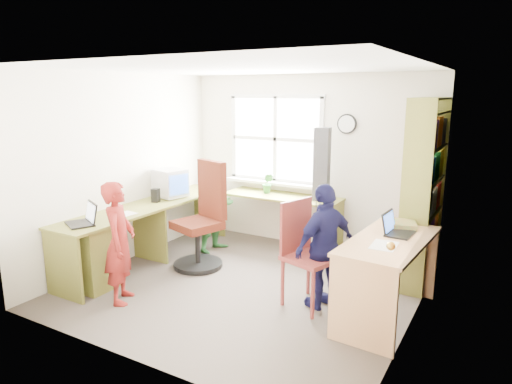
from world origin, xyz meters
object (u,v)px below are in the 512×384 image
at_px(laptop_right, 395,229).
at_px(person_red, 120,243).
at_px(right_desk, 389,261).
at_px(bookshelf, 423,196).
at_px(l_desk, 139,237).
at_px(potted_plant, 268,183).
at_px(crt_monitor, 170,183).
at_px(person_green, 218,208).
at_px(wooden_chair, 305,249).
at_px(swivel_chair, 203,222).
at_px(cd_tower, 322,164).
at_px(person_navy, 325,246).
at_px(laptop_left, 85,219).

distance_m(laptop_right, person_red, 2.78).
relative_size(right_desk, laptop_right, 4.30).
distance_m(bookshelf, person_red, 3.37).
distance_m(l_desk, potted_plant, 1.96).
relative_size(crt_monitor, person_red, 0.36).
xyz_separation_m(person_red, person_green, (-0.02, 1.81, -0.04)).
xyz_separation_m(wooden_chair, crt_monitor, (-2.28, 0.61, 0.36)).
xyz_separation_m(swivel_chair, cd_tower, (1.11, 1.12, 0.66)).
distance_m(wooden_chair, potted_plant, 1.96).
relative_size(right_desk, potted_plant, 4.96).
bearing_deg(bookshelf, crt_monitor, -169.09).
distance_m(bookshelf, person_navy, 1.43).
relative_size(right_desk, laptop_left, 3.32).
height_order(wooden_chair, laptop_left, wooden_chair).
bearing_deg(wooden_chair, person_red, -134.47).
distance_m(l_desk, laptop_left, 0.74).
bearing_deg(right_desk, person_green, 166.56).
xyz_separation_m(l_desk, cd_tower, (1.63, 1.71, 0.78)).
bearing_deg(potted_plant, l_desk, -115.20).
xyz_separation_m(wooden_chair, cd_tower, (-0.43, 1.47, 0.64)).
height_order(swivel_chair, crt_monitor, swivel_chair).
relative_size(bookshelf, person_red, 1.64).
distance_m(laptop_left, person_green, 1.86).
bearing_deg(wooden_chair, person_navy, 28.47).
relative_size(right_desk, person_navy, 1.11).
xyz_separation_m(crt_monitor, cd_tower, (1.85, 0.86, 0.29)).
xyz_separation_m(laptop_left, person_navy, (2.43, 0.90, -0.16)).
relative_size(laptop_right, potted_plant, 1.15).
relative_size(crt_monitor, laptop_right, 1.39).
relative_size(swivel_chair, cd_tower, 1.38).
relative_size(l_desk, right_desk, 2.07).
distance_m(wooden_chair, person_green, 1.93).
xyz_separation_m(wooden_chair, laptop_left, (-2.23, -0.86, 0.22)).
height_order(crt_monitor, person_green, person_green).
height_order(wooden_chair, potted_plant, wooden_chair).
height_order(l_desk, crt_monitor, crt_monitor).
height_order(l_desk, bookshelf, bookshelf).
bearing_deg(person_green, wooden_chair, -111.90).
bearing_deg(laptop_left, laptop_right, 46.58).
xyz_separation_m(potted_plant, person_green, (-0.46, -0.58, -0.29)).
bearing_deg(wooden_chair, person_green, 169.29).
distance_m(swivel_chair, crt_monitor, 0.87).
bearing_deg(l_desk, crt_monitor, 104.64).
height_order(laptop_left, person_green, person_green).
bearing_deg(crt_monitor, laptop_right, 7.70).
bearing_deg(laptop_left, wooden_chair, 46.87).
bearing_deg(person_green, crt_monitor, 123.62).
bearing_deg(wooden_chair, potted_plant, 147.23).
distance_m(right_desk, person_red, 2.70).
distance_m(swivel_chair, potted_plant, 1.22).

